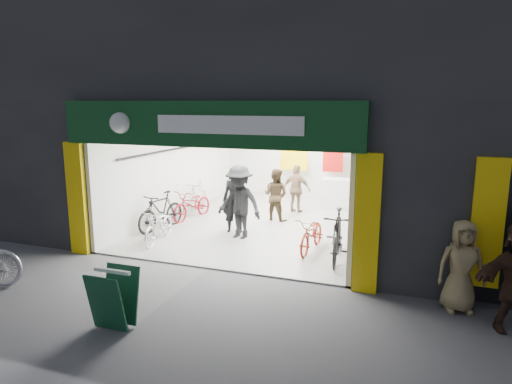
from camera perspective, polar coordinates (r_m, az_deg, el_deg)
The scene contains 15 objects.
ground at distance 9.84m, azimuth -6.06°, elevation -9.57°, with size 60.00×60.00×0.00m, color #56565B.
building at distance 13.63m, azimuth 6.66°, elevation 14.66°, with size 17.00×10.27×8.00m.
bike_left_front at distance 11.70m, azimuth -12.01°, elevation -4.11°, with size 0.58×1.66×0.87m, color silver.
bike_left_midfront at distance 12.74m, azimuth -11.80°, elevation -2.40°, with size 0.50×1.77×1.06m, color black.
bike_left_midback at distance 13.77m, azimuth -7.95°, elevation -1.55°, with size 0.61×1.75×0.92m, color maroon.
bike_left_back at distance 14.61m, azimuth -7.31°, elevation -0.60°, with size 0.48×1.70×1.02m, color #B7B7BC.
bike_right_front at distance 10.23m, azimuth 10.12°, elevation -5.48°, with size 0.54×1.91×1.15m, color black.
bike_right_mid at distance 10.85m, azimuth 7.01°, elevation -5.24°, with size 0.56×1.61×0.84m, color maroon.
bike_right_back at distance 13.05m, azimuth 12.45°, elevation -2.29°, with size 0.46×1.63×0.98m, color #B7B8BD.
customer_a at distance 12.10m, azimuth -2.67°, elevation -1.08°, with size 0.66×0.43×1.81m, color black.
customer_b at distance 13.41m, azimuth 2.46°, elevation -0.39°, with size 0.76×0.59×1.57m, color #372A19.
customer_c at distance 11.60m, azimuth -2.09°, elevation -1.35°, with size 1.24×0.71×1.91m, color black.
customer_d at distance 14.38m, azimuth 5.09°, elevation 0.35°, with size 0.91×0.38×1.56m, color #84684D.
pedestrian_near at distance 8.43m, azimuth 24.27°, elevation -8.44°, with size 0.77×0.50×1.58m, color #928055.
sandwich_board at distance 7.56m, azimuth -17.36°, elevation -12.44°, with size 0.64×0.63×0.93m.
Camera 1 is at (4.07, -8.25, 3.48)m, focal length 32.00 mm.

